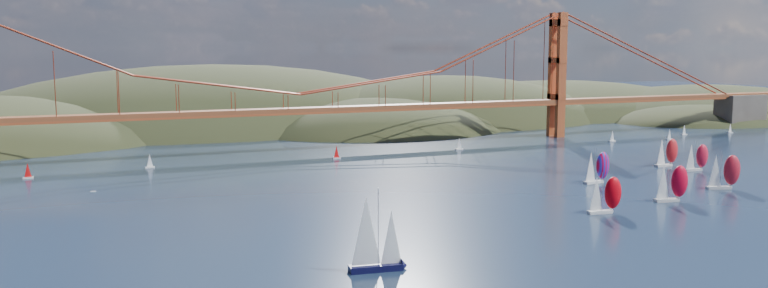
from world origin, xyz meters
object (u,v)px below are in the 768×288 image
Objects in this scene: racer_3 at (666,152)px; sloop_navy at (374,235)px; racer_2 at (723,171)px; racer_1 at (671,182)px; racer_4 at (696,157)px; racer_rwb at (597,167)px; racer_0 at (604,194)px.

sloop_navy is at bearing -154.56° from racer_3.
sloop_navy is 1.37× the size of racer_2.
racer_4 is at bearing 47.56° from racer_1.
racer_3 is at bearing 106.82° from racer_4.
racer_4 is 44.77m from racer_rwb.
racer_4 is 0.94× the size of racer_rwb.
racer_3 is (136.44, 70.19, -1.69)m from sloop_navy.
racer_1 is 1.09× the size of racer_4.
racer_4 is (44.33, 34.06, -0.41)m from racer_1.
sloop_navy is 1.45× the size of racer_rwb.
sloop_navy is 124.88m from racer_2.
racer_2 is at bearing -117.80° from racer_4.
racer_4 is (69.47, 38.27, -0.12)m from racer_0.
racer_4 is at bearing 73.44° from racer_2.
sloop_navy is 97.54m from racer_1.
racer_0 is 0.94× the size of racer_1.
racer_3 is at bearing 35.33° from sloop_navy.
sloop_navy is 1.51× the size of racer_0.
racer_0 is (69.05, 21.10, -1.94)m from sloop_navy.
racer_2 is 1.05× the size of racer_3.
sloop_navy reaches higher than racer_rwb.
racer_0 reaches higher than racer_4.
racer_2 is 1.06× the size of racer_rwb.
racer_3 is (42.26, 44.89, -0.05)m from racer_1.
sloop_navy reaches higher than racer_1.
racer_3 is (67.40, 49.10, 0.25)m from racer_0.
racer_1 is 28.97m from racer_rwb.
racer_2 is at bearing -114.64° from racer_3.
racer_3 reaches higher than racer_0.
racer_2 reaches higher than racer_3.
racer_2 is at bearing 20.68° from racer_0.
racer_rwb reaches higher than racer_4.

